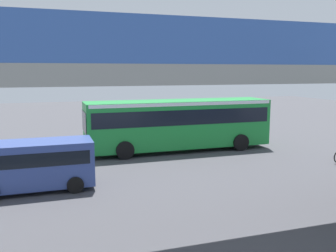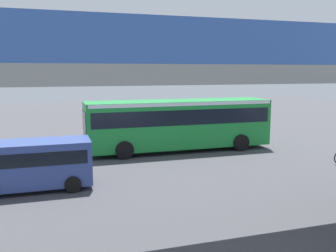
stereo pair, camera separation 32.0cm
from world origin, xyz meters
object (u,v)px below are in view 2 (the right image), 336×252
at_px(city_bus, 179,121).
at_px(traffic_sign, 198,111).
at_px(parked_van, 32,162).
at_px(pedestrian, 100,132).

xyz_separation_m(city_bus, traffic_sign, (-3.20, -4.79, 0.01)).
height_order(parked_van, traffic_sign, traffic_sign).
bearing_deg(parked_van, pedestrian, -114.18).
height_order(city_bus, traffic_sign, city_bus).
relative_size(parked_van, traffic_sign, 1.71).
height_order(pedestrian, traffic_sign, traffic_sign).
bearing_deg(city_bus, pedestrian, -35.99).
bearing_deg(parked_van, city_bus, -147.43).
xyz_separation_m(city_bus, parked_van, (8.34, 5.33, -0.70)).
distance_m(city_bus, traffic_sign, 5.76).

